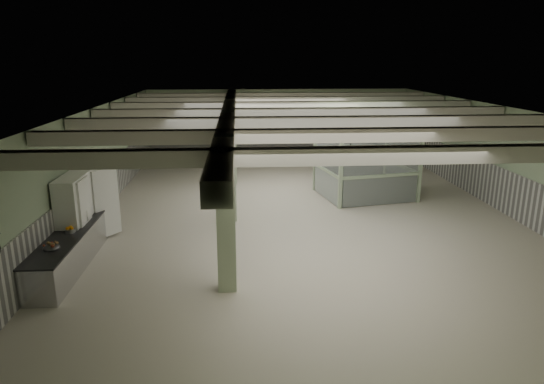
{
  "coord_description": "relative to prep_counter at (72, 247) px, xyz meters",
  "views": [
    {
      "loc": [
        -2.18,
        -16.35,
        5.19
      ],
      "look_at": [
        -1.21,
        -2.32,
        1.3
      ],
      "focal_mm": 32.0,
      "sensor_mm": 36.0,
      "label": 1
    }
  ],
  "objects": [
    {
      "name": "pendant_mid",
      "position": [
        7.04,
        4.8,
        2.59
      ],
      "size": [
        0.44,
        0.44,
        0.22
      ],
      "primitive_type": "cone",
      "rotation": [
        3.14,
        0.0,
        0.0
      ],
      "color": "#2A392B",
      "rests_on": "ceiling"
    },
    {
      "name": "wainscot_right",
      "position": [
        13.51,
        4.3,
        0.29
      ],
      "size": [
        0.05,
        19.9,
        1.5
      ],
      "primitive_type": "cube",
      "color": "silver",
      "rests_on": "floor"
    },
    {
      "name": "wall_right",
      "position": [
        13.54,
        4.3,
        1.34
      ],
      "size": [
        0.02,
        20.0,
        3.6
      ],
      "primitive_type": "cube",
      "color": "#A1B591",
      "rests_on": "floor"
    },
    {
      "name": "beam_g",
      "position": [
        6.54,
        11.8,
        2.96
      ],
      "size": [
        13.9,
        0.35,
        0.32
      ],
      "primitive_type": "cube",
      "color": "beige",
      "rests_on": "ceiling"
    },
    {
      "name": "beam_e",
      "position": [
        6.54,
        6.8,
        2.96
      ],
      "size": [
        13.9,
        0.35,
        0.32
      ],
      "primitive_type": "cube",
      "color": "beige",
      "rests_on": "ceiling"
    },
    {
      "name": "girder",
      "position": [
        4.04,
        4.3,
        2.92
      ],
      "size": [
        0.45,
        19.9,
        0.4
      ],
      "primitive_type": "cube",
      "color": "beige",
      "rests_on": "ceiling"
    },
    {
      "name": "column_a",
      "position": [
        4.04,
        -1.7,
        1.34
      ],
      "size": [
        0.42,
        0.42,
        3.6
      ],
      "primitive_type": "cube",
      "color": "#A8B995",
      "rests_on": "floor"
    },
    {
      "name": "ceiling",
      "position": [
        6.54,
        4.3,
        3.14
      ],
      "size": [
        14.0,
        20.0,
        0.02
      ],
      "primitive_type": "cube",
      "color": "white",
      "rests_on": "wall_back"
    },
    {
      "name": "wall_back",
      "position": [
        6.54,
        14.3,
        1.34
      ],
      "size": [
        14.0,
        0.02,
        3.6
      ],
      "primitive_type": "cube",
      "color": "#A1B591",
      "rests_on": "floor"
    },
    {
      "name": "wall_left",
      "position": [
        -0.46,
        4.3,
        1.34
      ],
      "size": [
        0.02,
        20.0,
        3.6
      ],
      "primitive_type": "cube",
      "color": "#A1B591",
      "rests_on": "floor"
    },
    {
      "name": "beam_d",
      "position": [
        6.54,
        4.3,
        2.96
      ],
      "size": [
        13.9,
        0.35,
        0.32
      ],
      "primitive_type": "cube",
      "color": "beige",
      "rests_on": "ceiling"
    },
    {
      "name": "pendant_front",
      "position": [
        7.04,
        -0.7,
        2.59
      ],
      "size": [
        0.44,
        0.44,
        0.22
      ],
      "primitive_type": "cone",
      "rotation": [
        3.14,
        0.0,
        0.0
      ],
      "color": "#2A392B",
      "rests_on": "ceiling"
    },
    {
      "name": "guard_booth",
      "position": [
        9.2,
        5.88,
        1.37
      ],
      "size": [
        3.88,
        3.47,
        2.74
      ],
      "rotation": [
        0.0,
        0.0,
        0.19
      ],
      "color": "#A4BB95",
      "rests_on": "floor"
    },
    {
      "name": "wainscot_back",
      "position": [
        6.54,
        14.27,
        0.29
      ],
      "size": [
        13.9,
        0.05,
        1.5
      ],
      "primitive_type": "cube",
      "color": "silver",
      "rests_on": "floor"
    },
    {
      "name": "beam_c",
      "position": [
        6.54,
        1.8,
        2.96
      ],
      "size": [
        13.9,
        0.35,
        0.32
      ],
      "primitive_type": "cube",
      "color": "beige",
      "rests_on": "ceiling"
    },
    {
      "name": "pitcher_far",
      "position": [
        -0.12,
        0.46,
        0.57
      ],
      "size": [
        0.22,
        0.24,
        0.27
      ],
      "primitive_type": null,
      "rotation": [
        0.0,
        0.0,
        -0.18
      ],
      "color": "#B4B4B8",
      "rests_on": "prep_counter"
    },
    {
      "name": "orange_bowl",
      "position": [
        0.03,
        -0.1,
        0.49
      ],
      "size": [
        0.34,
        0.34,
        0.09
      ],
      "primitive_type": "cylinder",
      "rotation": [
        0.0,
        0.0,
        0.43
      ],
      "color": "#B2B2B7",
      "rests_on": "prep_counter"
    },
    {
      "name": "floor",
      "position": [
        6.54,
        4.3,
        -0.46
      ],
      "size": [
        20.0,
        20.0,
        0.0
      ],
      "primitive_type": "plane",
      "color": "beige",
      "rests_on": "ground"
    },
    {
      "name": "pendant_back",
      "position": [
        7.04,
        9.8,
        2.59
      ],
      "size": [
        0.44,
        0.44,
        0.22
      ],
      "primitive_type": "cone",
      "rotation": [
        3.14,
        0.0,
        0.0
      ],
      "color": "#2A392B",
      "rests_on": "ceiling"
    },
    {
      "name": "beam_a",
      "position": [
        6.54,
        -3.2,
        2.96
      ],
      "size": [
        13.9,
        0.35,
        0.32
      ],
      "primitive_type": "cube",
      "color": "beige",
      "rests_on": "ceiling"
    },
    {
      "name": "veg_colander",
      "position": [
        -0.03,
        -1.22,
        0.53
      ],
      "size": [
        0.47,
        0.47,
        0.17
      ],
      "primitive_type": null,
      "rotation": [
        0.0,
        0.0,
        0.28
      ],
      "color": "#3F3F44",
      "rests_on": "prep_counter"
    },
    {
      "name": "column_c",
      "position": [
        4.04,
        8.3,
        1.34
      ],
      "size": [
        0.42,
        0.42,
        3.6
      ],
      "primitive_type": "cube",
      "color": "#A8B995",
      "rests_on": "floor"
    },
    {
      "name": "wall_front",
      "position": [
        6.54,
        -5.7,
        1.34
      ],
      "size": [
        14.0,
        0.02,
        3.6
      ],
      "primitive_type": "cube",
      "color": "#A1B591",
      "rests_on": "floor"
    },
    {
      "name": "column_d",
      "position": [
        4.04,
        12.3,
        1.34
      ],
      "size": [
        0.42,
        0.42,
        3.6
      ],
      "primitive_type": "cube",
      "color": "#A8B995",
      "rests_on": "floor"
    },
    {
      "name": "beam_b",
      "position": [
        6.54,
        -0.7,
        2.96
      ],
      "size": [
        13.9,
        0.35,
        0.32
      ],
      "primitive_type": "cube",
      "color": "beige",
      "rests_on": "ceiling"
    },
    {
      "name": "wainscot_left",
      "position": [
        -0.44,
        4.3,
        0.29
      ],
      "size": [
        0.05,
        19.9,
        1.5
      ],
      "primitive_type": "cube",
      "color": "silver",
      "rests_on": "floor"
    },
    {
      "name": "filing_cabinet",
      "position": [
        11.08,
        5.86,
        0.18
      ],
      "size": [
        0.48,
        0.63,
        1.27
      ],
      "primitive_type": "cube",
      "rotation": [
        0.0,
        0.0,
        -0.13
      ],
      "color": "#5A5E4E",
      "rests_on": "floor"
    },
    {
      "name": "column_b",
      "position": [
        4.04,
        3.3,
        1.34
      ],
      "size": [
        0.42,
        0.42,
        3.6
      ],
      "primitive_type": "cube",
      "color": "#A8B995",
      "rests_on": "floor"
    },
    {
      "name": "beam_f",
      "position": [
        6.54,
        9.3,
        2.96
      ],
      "size": [
        13.9,
        0.35,
        0.32
      ],
      "primitive_type": "cube",
      "color": "beige",
      "rests_on": "ceiling"
    },
    {
      "name": "pitcher_near",
      "position": [
        -0.06,
        1.62,
        0.58
      ],
      "size": [
        0.19,
        0.22,
        0.27
      ],
      "primitive_type": null,
      "rotation": [
        0.0,
        0.0,
        -0.02
      ],
      "color": "#B4B4B8",
      "rests_on": "prep_counter"
    },
    {
      "name": "walkin_cooler",
      "position": [
        -0.08,
        1.17,
        0.6
      ],
      "size": [
        1.01,
        2.32,
        2.13
      ],
      "color": "white",
      "rests_on": "floor"
    },
    {
      "name": "prep_counter",
      "position": [
        0.0,
        0.0,
        0.0
      ],
      "size": [
        0.83,
        4.76,
        0.91
      ],
      "color": "#B4B4B8",
      "rests_on": "floor"
    }
  ]
}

